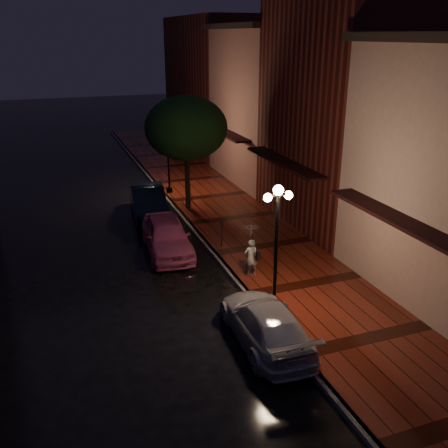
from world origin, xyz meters
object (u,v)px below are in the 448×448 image
object	(u,v)px
street_tree	(186,130)
parking_meter	(222,231)
streetlamp_far	(168,151)
silver_car	(266,323)
navy_car	(148,201)
woman_with_umbrella	(251,242)
pink_car	(167,236)
streetlamp_near	(276,242)

from	to	relation	value
street_tree	parking_meter	bearing A→B (deg)	-90.86
streetlamp_far	silver_car	world-z (taller)	streetlamp_far
streetlamp_far	silver_car	size ratio (longest dim) A/B	0.96
streetlamp_far	navy_car	bearing A→B (deg)	-121.27
silver_car	woman_with_umbrella	bearing A→B (deg)	-104.30
street_tree	navy_car	size ratio (longest dim) A/B	1.25
navy_car	silver_car	world-z (taller)	navy_car
street_tree	navy_car	distance (m)	4.08
navy_car	pink_car	bearing A→B (deg)	-87.39
pink_car	navy_car	world-z (taller)	navy_car
street_tree	navy_car	world-z (taller)	street_tree
navy_car	woman_with_umbrella	world-z (taller)	woman_with_umbrella
street_tree	pink_car	bearing A→B (deg)	-115.66
navy_car	silver_car	bearing A→B (deg)	-80.36
streetlamp_far	parking_meter	distance (m)	8.59
street_tree	navy_car	xyz separation A→B (m)	(-2.13, -0.08, -3.48)
streetlamp_near	parking_meter	world-z (taller)	streetlamp_near
parking_meter	streetlamp_far	bearing A→B (deg)	82.73
navy_car	parking_meter	xyz separation A→B (m)	(2.05, -5.33, 0.10)
streetlamp_far	navy_car	world-z (taller)	streetlamp_far
pink_car	woman_with_umbrella	bearing A→B (deg)	-51.55
streetlamp_far	woman_with_umbrella	distance (m)	11.49
streetlamp_near	woman_with_umbrella	world-z (taller)	streetlamp_near
street_tree	woman_with_umbrella	xyz separation A→B (m)	(-0.01, -8.42, -2.73)
navy_car	silver_car	distance (m)	12.36
navy_car	woman_with_umbrella	size ratio (longest dim) A/B	2.24
street_tree	woman_with_umbrella	size ratio (longest dim) A/B	2.81
streetlamp_near	pink_car	world-z (taller)	streetlamp_near
streetlamp_far	pink_car	distance (m)	8.41
navy_car	streetlamp_far	bearing A→B (deg)	64.09
streetlamp_far	parking_meter	world-z (taller)	streetlamp_far
streetlamp_near	navy_car	size ratio (longest dim) A/B	0.93
silver_car	streetlamp_near	bearing A→B (deg)	-121.47
street_tree	parking_meter	world-z (taller)	street_tree
silver_car	parking_meter	distance (m)	7.09
pink_car	navy_car	size ratio (longest dim) A/B	0.97
silver_car	woman_with_umbrella	world-z (taller)	woman_with_umbrella
pink_car	parking_meter	bearing A→B (deg)	-7.53
streetlamp_far	navy_car	distance (m)	4.05
silver_car	street_tree	bearing A→B (deg)	-93.05
streetlamp_far	woman_with_umbrella	size ratio (longest dim) A/B	2.09
street_tree	pink_car	size ratio (longest dim) A/B	1.30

